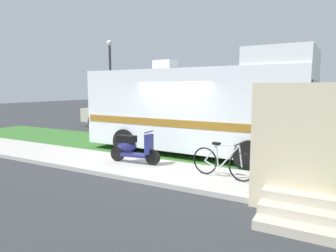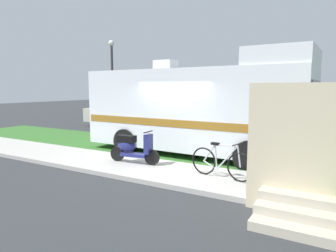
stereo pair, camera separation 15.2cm
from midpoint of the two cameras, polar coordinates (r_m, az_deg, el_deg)
ground_plane at (r=9.46m, az=0.94°, el=-6.93°), size 80.00×80.00×0.00m
sidewalk at (r=8.45m, az=-3.09°, el=-8.23°), size 24.00×2.00×0.12m
grass_strip at (r=10.75m, az=4.87°, el=-5.01°), size 24.00×3.40×0.08m
motorhome_rv at (r=10.26m, az=5.84°, el=3.32°), size 7.52×2.70×3.41m
scooter at (r=8.92m, az=-6.27°, el=-4.02°), size 1.62×0.50×0.97m
bicycle at (r=7.52m, az=10.61°, el=-6.77°), size 1.69×0.52×0.90m
pickup_truck_near at (r=17.45m, az=-6.23°, el=2.83°), size 5.39×2.45×1.88m
porch_steps at (r=5.88m, az=25.01°, el=-6.64°), size 2.00×1.26×2.40m
bottle_green at (r=6.69m, az=24.14°, el=-11.45°), size 0.08×0.08×0.28m
street_lamp_post at (r=15.23m, az=-10.20°, el=8.81°), size 0.28×0.28×4.61m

